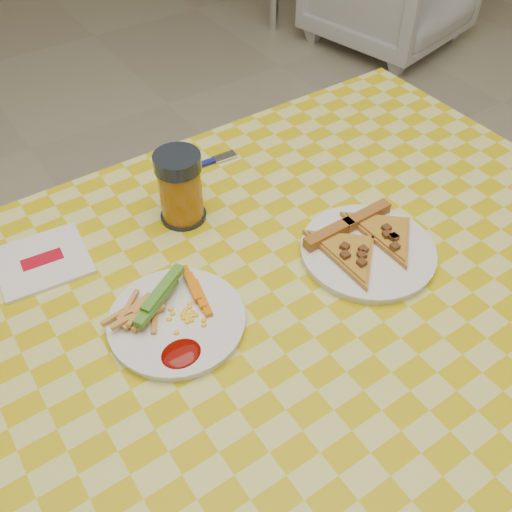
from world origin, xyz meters
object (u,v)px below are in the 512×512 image
(table, at_px, (271,321))
(plate_left, at_px, (177,322))
(drink_glass, at_px, (180,188))
(plate_right, at_px, (368,252))

(table, height_order, plate_left, plate_left)
(plate_left, xyz_separation_m, drink_glass, (0.12, 0.21, 0.06))
(plate_left, distance_m, plate_right, 0.33)
(table, xyz_separation_m, drink_glass, (-0.03, 0.23, 0.14))
(table, distance_m, plate_left, 0.17)
(plate_left, bearing_deg, drink_glass, 58.68)
(table, distance_m, drink_glass, 0.27)
(table, relative_size, drink_glass, 9.82)
(plate_left, distance_m, drink_glass, 0.25)
(plate_left, xyz_separation_m, plate_right, (0.33, -0.05, 0.00))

